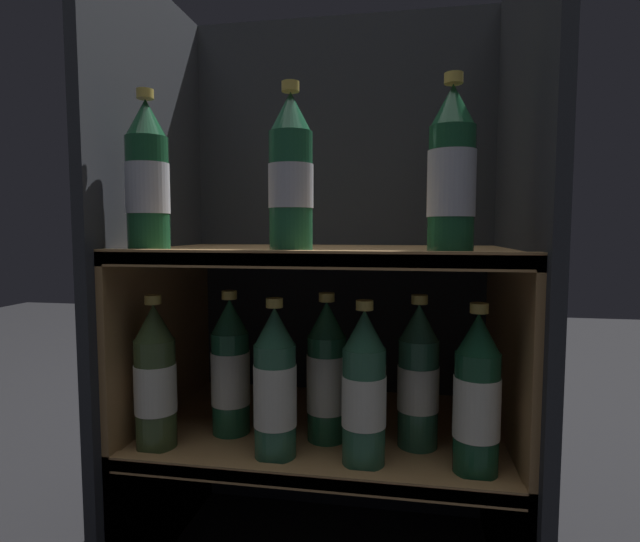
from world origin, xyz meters
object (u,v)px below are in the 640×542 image
object	(u,v)px
bottle_lower_front_2	(364,391)
bottle_lower_back_2	(418,379)
bottle_lower_back_0	(230,370)
bottle_upper_front_1	(291,176)
bottle_lower_front_1	(275,387)
bottle_upper_front_2	(452,174)
bottle_lower_front_3	(477,398)
bottle_lower_back_1	(327,375)
bottle_upper_front_0	(147,179)
bottle_lower_front_0	(155,379)

from	to	relation	value
bottle_lower_front_2	bottle_lower_back_2	size ratio (longest dim) A/B	1.00
bottle_lower_back_0	bottle_upper_front_1	bearing A→B (deg)	-30.77
bottle_upper_front_1	bottle_lower_front_1	world-z (taller)	bottle_upper_front_1
bottle_upper_front_2	bottle_lower_front_3	world-z (taller)	bottle_upper_front_2
bottle_lower_back_1	bottle_lower_back_2	bearing A→B (deg)	0.00
bottle_upper_front_2	bottle_lower_back_1	distance (m)	0.37
bottle_upper_front_0	bottle_lower_front_2	size ratio (longest dim) A/B	1.00
bottle_lower_front_2	bottle_lower_back_1	bearing A→B (deg)	132.40
bottle_upper_front_2	bottle_lower_front_2	world-z (taller)	bottle_upper_front_2
bottle_lower_back_2	bottle_upper_front_1	bearing A→B (deg)	-158.62
bottle_upper_front_1	bottle_upper_front_2	distance (m)	0.23
bottle_lower_front_0	bottle_lower_back_1	xyz separation A→B (m)	(0.26, 0.07, -0.00)
bottle_upper_front_0	bottle_lower_front_1	bearing A→B (deg)	-0.00
bottle_lower_front_2	bottle_lower_back_0	world-z (taller)	same
bottle_upper_front_1	bottle_lower_front_2	distance (m)	0.33
bottle_upper_front_2	bottle_upper_front_0	bearing A→B (deg)	180.00
bottle_upper_front_1	bottle_lower_front_1	bearing A→B (deg)	-180.00
bottle_upper_front_1	bottle_upper_front_2	bearing A→B (deg)	-0.00
bottle_upper_front_0	bottle_upper_front_2	bearing A→B (deg)	-0.00
bottle_upper_front_0	bottle_upper_front_1	distance (m)	0.23
bottle_lower_front_2	bottle_upper_front_2	bearing A→B (deg)	-0.00
bottle_lower_front_1	bottle_lower_back_0	distance (m)	0.12
bottle_upper_front_1	bottle_lower_back_1	xyz separation A→B (m)	(0.04, 0.07, -0.32)
bottle_lower_front_0	bottle_upper_front_1	bearing A→B (deg)	0.00
bottle_lower_back_1	bottle_upper_front_1	bearing A→B (deg)	-119.22
bottle_lower_back_1	bottle_lower_front_2	bearing A→B (deg)	-47.60
bottle_upper_front_0	bottle_lower_front_1	size ratio (longest dim) A/B	1.00
bottle_lower_front_0	bottle_lower_front_3	distance (m)	0.49
bottle_upper_front_0	bottle_lower_front_1	world-z (taller)	bottle_upper_front_0
bottle_upper_front_0	bottle_upper_front_2	distance (m)	0.45
bottle_upper_front_0	bottle_lower_back_1	distance (m)	0.42
bottle_upper_front_2	bottle_lower_back_0	distance (m)	0.48
bottle_upper_front_0	bottle_lower_back_0	distance (m)	0.34
bottle_lower_back_2	bottle_lower_front_0	bearing A→B (deg)	-169.80
bottle_lower_front_2	bottle_lower_back_2	bearing A→B (deg)	42.75
bottle_upper_front_0	bottle_lower_front_3	xyz separation A→B (m)	(0.50, -0.00, -0.31)
bottle_lower_front_3	bottle_lower_back_1	xyz separation A→B (m)	(-0.23, 0.07, -0.00)
bottle_upper_front_2	bottle_lower_back_1	xyz separation A→B (m)	(-0.19, 0.07, -0.31)
bottle_lower_back_2	bottle_upper_front_2	bearing A→B (deg)	-62.47
bottle_lower_front_2	bottle_lower_back_0	size ratio (longest dim) A/B	1.00
bottle_upper_front_0	bottle_lower_front_1	distance (m)	0.37
bottle_upper_front_0	bottle_upper_front_2	xyz separation A→B (m)	(0.45, -0.00, -0.00)
bottle_lower_back_0	bottle_lower_back_1	world-z (taller)	same
bottle_upper_front_0	bottle_lower_front_0	world-z (taller)	bottle_upper_front_0
bottle_lower_front_2	bottle_lower_back_1	xyz separation A→B (m)	(-0.07, 0.07, -0.00)
bottle_upper_front_1	bottle_lower_back_0	world-z (taller)	bottle_upper_front_1
bottle_upper_front_1	bottle_lower_front_3	distance (m)	0.41
bottle_lower_back_0	bottle_lower_back_1	size ratio (longest dim) A/B	1.00
bottle_lower_front_0	bottle_lower_back_1	bearing A→B (deg)	15.67
bottle_upper_front_2	bottle_lower_front_1	world-z (taller)	bottle_upper_front_2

